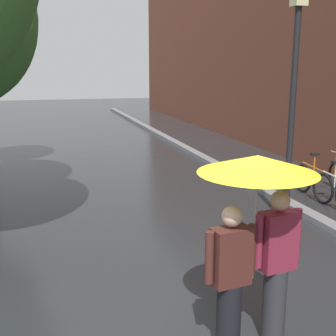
{
  "coord_description": "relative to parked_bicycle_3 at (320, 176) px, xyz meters",
  "views": [
    {
      "loc": [
        -1.96,
        -4.1,
        2.98
      ],
      "look_at": [
        0.04,
        2.72,
        1.35
      ],
      "focal_mm": 46.73,
      "sensor_mm": 36.0,
      "label": 1
    }
  ],
  "objects": [
    {
      "name": "couple_under_umbrella",
      "position": [
        -4.53,
        -5.2,
        1.09
      ],
      "size": [
        1.22,
        1.22,
        2.13
      ],
      "color": "black",
      "rests_on": "ground"
    },
    {
      "name": "ground_plane",
      "position": [
        -4.63,
        -4.93,
        -0.38
      ],
      "size": [
        80.0,
        80.0,
        0.0
      ],
      "primitive_type": "plane",
      "color": "#26282B"
    },
    {
      "name": "kerb_strip",
      "position": [
        -1.43,
        5.07,
        -0.32
      ],
      "size": [
        0.3,
        36.0,
        0.12
      ],
      "primitive_type": "cube",
      "color": "slate",
      "rests_on": "ground"
    },
    {
      "name": "parked_bicycle_3",
      "position": [
        0.0,
        0.0,
        0.0
      ],
      "size": [
        1.09,
        0.72,
        0.96
      ],
      "color": "black",
      "rests_on": "ground"
    },
    {
      "name": "street_lamp_post",
      "position": [
        -2.03,
        -1.78,
        2.17
      ],
      "size": [
        0.24,
        0.24,
        4.37
      ],
      "color": "black",
      "rests_on": "ground"
    }
  ]
}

